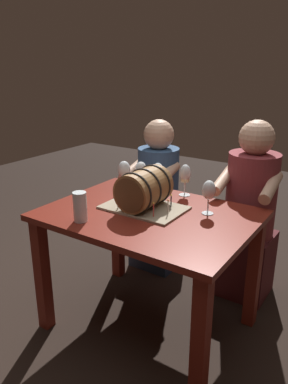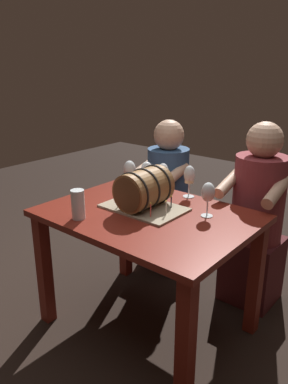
% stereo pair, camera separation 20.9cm
% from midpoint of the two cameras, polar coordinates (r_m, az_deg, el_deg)
% --- Properties ---
extents(ground_plane, '(8.00, 8.00, 0.00)m').
position_cam_midpoint_polar(ground_plane, '(2.48, -1.87, -19.30)').
color(ground_plane, black).
extents(dining_table, '(1.14, 0.84, 0.74)m').
position_cam_midpoint_polar(dining_table, '(2.15, -2.05, -6.29)').
color(dining_table, maroon).
rests_on(dining_table, ground).
extents(barrel_cake, '(0.45, 0.30, 0.24)m').
position_cam_midpoint_polar(barrel_cake, '(2.12, -2.83, 0.21)').
color(barrel_cake, gray).
rests_on(barrel_cake, dining_table).
extents(wine_glass_amber, '(0.07, 0.07, 0.19)m').
position_cam_midpoint_polar(wine_glass_amber, '(2.40, -0.37, 2.93)').
color(wine_glass_amber, white).
rests_on(wine_glass_amber, dining_table).
extents(wine_glass_white, '(0.07, 0.07, 0.20)m').
position_cam_midpoint_polar(wine_glass_white, '(2.33, 3.69, 2.53)').
color(wine_glass_white, white).
rests_on(wine_glass_white, dining_table).
extents(wine_glass_empty, '(0.07, 0.07, 0.19)m').
position_cam_midpoint_polar(wine_glass_empty, '(2.05, 6.89, 0.12)').
color(wine_glass_empty, white).
rests_on(wine_glass_empty, dining_table).
extents(wine_glass_rose, '(0.08, 0.08, 0.20)m').
position_cam_midpoint_polar(wine_glass_rose, '(2.43, -5.47, 3.12)').
color(wine_glass_rose, white).
rests_on(wine_glass_rose, dining_table).
extents(wine_glass_red, '(0.07, 0.07, 0.18)m').
position_cam_midpoint_polar(wine_glass_red, '(2.45, -2.90, 3.30)').
color(wine_glass_red, white).
rests_on(wine_glass_red, dining_table).
extents(beer_pint, '(0.07, 0.07, 0.16)m').
position_cam_midpoint_polar(beer_pint, '(2.01, -12.57, -2.36)').
color(beer_pint, white).
rests_on(beer_pint, dining_table).
extents(person_seated_left, '(0.36, 0.46, 1.15)m').
position_cam_midpoint_polar(person_seated_left, '(2.87, 0.01, -1.69)').
color(person_seated_left, '#1B2D46').
rests_on(person_seated_left, ground).
extents(person_seated_right, '(0.38, 0.47, 1.20)m').
position_cam_midpoint_polar(person_seated_right, '(2.56, 13.28, -4.00)').
color(person_seated_right, '#4C1B1E').
rests_on(person_seated_right, ground).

